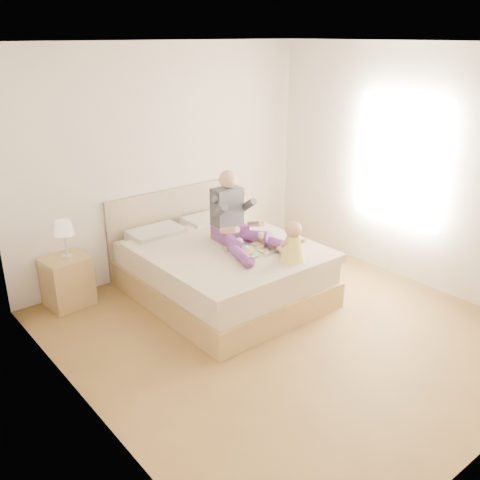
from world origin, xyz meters
TOP-DOWN VIEW (x-y plane):
  - room at (0.08, 0.01)m, footprint 4.02×4.22m
  - bed at (0.00, 1.08)m, footprint 1.70×2.18m
  - nightstand at (-1.44, 1.88)m, footprint 0.48×0.44m
  - lamp at (-1.42, 1.83)m, footprint 0.21×0.21m
  - adult at (0.16, 0.96)m, footprint 0.69×0.99m
  - tray at (0.12, 0.63)m, footprint 0.53×0.43m
  - baby at (0.29, 0.22)m, footprint 0.30×0.38m

SIDE VIEW (x-z plane):
  - nightstand at x=-1.44m, z-range 0.00..0.55m
  - bed at x=0.00m, z-range -0.18..0.82m
  - tray at x=0.12m, z-range 0.57..0.71m
  - baby at x=0.29m, z-range 0.57..0.99m
  - adult at x=0.16m, z-range 0.44..1.25m
  - lamp at x=-1.42m, z-range 0.66..1.08m
  - room at x=0.08m, z-range 0.15..2.87m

